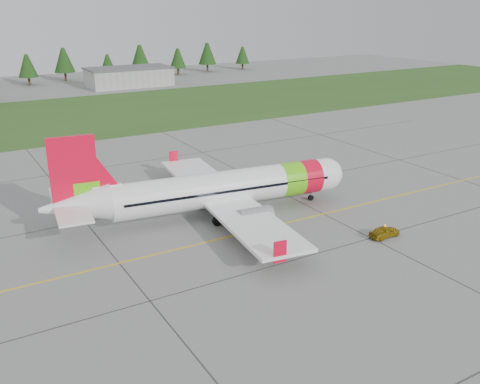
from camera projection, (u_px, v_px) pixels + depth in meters
ground at (295, 260)px, 52.03m from camera, size 320.00×320.00×0.00m
aircraft at (220, 189)px, 62.08m from camera, size 36.32×33.72×11.02m
follow_me_car at (385, 221)px, 56.49m from camera, size 1.28×1.50×3.63m
grass_strip at (77, 115)px, 118.58m from camera, size 320.00×50.00×0.03m
taxi_guideline at (252, 231)px, 58.52m from camera, size 120.00×0.25×0.02m
hangar_east at (129, 77)px, 158.90m from camera, size 24.00×12.00×5.20m
treeline at (27, 67)px, 162.37m from camera, size 160.00×8.00×10.00m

